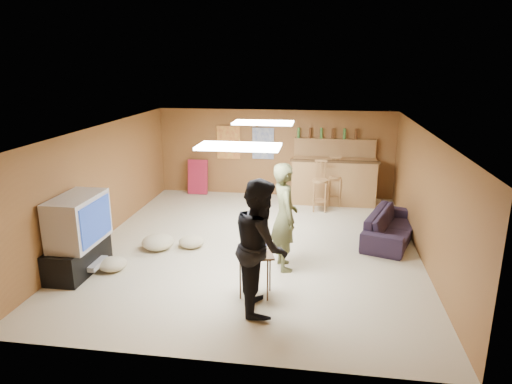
# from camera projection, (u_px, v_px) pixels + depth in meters

# --- Properties ---
(ground) EXTENTS (7.00, 7.00, 0.00)m
(ground) POSITION_uv_depth(u_px,v_px,m) (254.00, 246.00, 8.64)
(ground) COLOR #BAAE8E
(ground) RESTS_ON ground
(ceiling) EXTENTS (6.00, 7.00, 0.02)m
(ceiling) POSITION_uv_depth(u_px,v_px,m) (254.00, 130.00, 8.03)
(ceiling) COLOR silver
(ceiling) RESTS_ON ground
(wall_back) EXTENTS (6.00, 0.02, 2.20)m
(wall_back) POSITION_uv_depth(u_px,v_px,m) (275.00, 153.00, 11.66)
(wall_back) COLOR brown
(wall_back) RESTS_ON ground
(wall_front) EXTENTS (6.00, 0.02, 2.20)m
(wall_front) POSITION_uv_depth(u_px,v_px,m) (207.00, 275.00, 5.01)
(wall_front) COLOR brown
(wall_front) RESTS_ON ground
(wall_left) EXTENTS (0.02, 7.00, 2.20)m
(wall_left) POSITION_uv_depth(u_px,v_px,m) (100.00, 184.00, 8.76)
(wall_left) COLOR brown
(wall_left) RESTS_ON ground
(wall_right) EXTENTS (0.02, 7.00, 2.20)m
(wall_right) POSITION_uv_depth(u_px,v_px,m) (425.00, 197.00, 7.91)
(wall_right) COLOR brown
(wall_right) RESTS_ON ground
(tv_stand) EXTENTS (0.55, 1.30, 0.50)m
(tv_stand) POSITION_uv_depth(u_px,v_px,m) (78.00, 257.00, 7.53)
(tv_stand) COLOR black
(tv_stand) RESTS_ON ground
(dvd_box) EXTENTS (0.35, 0.50, 0.08)m
(dvd_box) POSITION_uv_depth(u_px,v_px,m) (91.00, 263.00, 7.52)
(dvd_box) COLOR #B2B2B7
(dvd_box) RESTS_ON tv_stand
(tv_body) EXTENTS (0.60, 1.10, 0.80)m
(tv_body) POSITION_uv_depth(u_px,v_px,m) (78.00, 220.00, 7.34)
(tv_body) COLOR #B2B2B7
(tv_body) RESTS_ON tv_stand
(tv_screen) EXTENTS (0.02, 0.95, 0.65)m
(tv_screen) POSITION_uv_depth(u_px,v_px,m) (96.00, 221.00, 7.30)
(tv_screen) COLOR navy
(tv_screen) RESTS_ON tv_body
(bar_counter) EXTENTS (2.00, 0.60, 1.10)m
(bar_counter) POSITION_uv_depth(u_px,v_px,m) (333.00, 181.00, 11.08)
(bar_counter) COLOR olive
(bar_counter) RESTS_ON ground
(bar_lip) EXTENTS (2.10, 0.12, 0.05)m
(bar_lip) POSITION_uv_depth(u_px,v_px,m) (335.00, 161.00, 10.69)
(bar_lip) COLOR #392412
(bar_lip) RESTS_ON bar_counter
(bar_shelf) EXTENTS (2.00, 0.18, 0.05)m
(bar_shelf) POSITION_uv_depth(u_px,v_px,m) (335.00, 140.00, 11.25)
(bar_shelf) COLOR olive
(bar_shelf) RESTS_ON bar_backing
(bar_backing) EXTENTS (2.00, 0.14, 0.60)m
(bar_backing) POSITION_uv_depth(u_px,v_px,m) (334.00, 152.00, 11.35)
(bar_backing) COLOR olive
(bar_backing) RESTS_ON bar_counter
(poster_left) EXTENTS (0.60, 0.03, 0.85)m
(poster_left) POSITION_uv_depth(u_px,v_px,m) (228.00, 143.00, 11.73)
(poster_left) COLOR #BF3F26
(poster_left) RESTS_ON wall_back
(poster_right) EXTENTS (0.55, 0.03, 0.80)m
(poster_right) POSITION_uv_depth(u_px,v_px,m) (263.00, 143.00, 11.60)
(poster_right) COLOR #334C99
(poster_right) RESTS_ON wall_back
(folding_chair_stack) EXTENTS (0.50, 0.26, 0.91)m
(folding_chair_stack) POSITION_uv_depth(u_px,v_px,m) (198.00, 177.00, 11.94)
(folding_chair_stack) COLOR #A61E3A
(folding_chair_stack) RESTS_ON ground
(ceiling_panel_front) EXTENTS (1.20, 0.60, 0.04)m
(ceiling_panel_front) POSITION_uv_depth(u_px,v_px,m) (239.00, 147.00, 6.62)
(ceiling_panel_front) COLOR white
(ceiling_panel_front) RESTS_ON ceiling
(ceiling_panel_back) EXTENTS (1.20, 0.60, 0.04)m
(ceiling_panel_back) POSITION_uv_depth(u_px,v_px,m) (263.00, 123.00, 9.18)
(ceiling_panel_back) COLOR white
(ceiling_panel_back) RESTS_ON ceiling
(person_olive) EXTENTS (0.63, 0.77, 1.81)m
(person_olive) POSITION_uv_depth(u_px,v_px,m) (285.00, 217.00, 7.48)
(person_olive) COLOR brown
(person_olive) RESTS_ON ground
(person_black) EXTENTS (0.90, 1.05, 1.88)m
(person_black) POSITION_uv_depth(u_px,v_px,m) (261.00, 246.00, 6.22)
(person_black) COLOR black
(person_black) RESTS_ON ground
(sofa) EXTENTS (1.34, 2.08, 0.57)m
(sofa) POSITION_uv_depth(u_px,v_px,m) (392.00, 226.00, 8.84)
(sofa) COLOR black
(sofa) RESTS_ON ground
(tray_table) EXTENTS (0.60, 0.53, 0.66)m
(tray_table) POSITION_uv_depth(u_px,v_px,m) (255.00, 275.00, 6.73)
(tray_table) COLOR #392412
(tray_table) RESTS_ON ground
(cup_red_near) EXTENTS (0.10, 0.10, 0.10)m
(cup_red_near) POSITION_uv_depth(u_px,v_px,m) (247.00, 249.00, 6.68)
(cup_red_near) COLOR red
(cup_red_near) RESTS_ON tray_table
(cup_red_far) EXTENTS (0.07, 0.07, 0.10)m
(cup_red_far) POSITION_uv_depth(u_px,v_px,m) (260.00, 253.00, 6.55)
(cup_red_far) COLOR red
(cup_red_far) RESTS_ON tray_table
(cup_blue) EXTENTS (0.09, 0.09, 0.11)m
(cup_blue) POSITION_uv_depth(u_px,v_px,m) (264.00, 248.00, 6.72)
(cup_blue) COLOR navy
(cup_blue) RESTS_ON tray_table
(bar_stool_left) EXTENTS (0.42, 0.42, 1.12)m
(bar_stool_left) POSITION_uv_depth(u_px,v_px,m) (320.00, 188.00, 10.50)
(bar_stool_left) COLOR olive
(bar_stool_left) RESTS_ON ground
(bar_stool_right) EXTENTS (0.50, 0.50, 1.23)m
(bar_stool_right) POSITION_uv_depth(u_px,v_px,m) (335.00, 181.00, 10.88)
(bar_stool_right) COLOR olive
(bar_stool_right) RESTS_ON ground
(cushion_near_tv) EXTENTS (0.68, 0.68, 0.27)m
(cushion_near_tv) POSITION_uv_depth(u_px,v_px,m) (158.00, 242.00, 8.46)
(cushion_near_tv) COLOR tan
(cushion_near_tv) RESTS_ON ground
(cushion_mid) EXTENTS (0.53, 0.53, 0.21)m
(cushion_mid) POSITION_uv_depth(u_px,v_px,m) (192.00, 241.00, 8.55)
(cushion_mid) COLOR tan
(cushion_mid) RESTS_ON ground
(cushion_far) EXTENTS (0.58, 0.58, 0.21)m
(cushion_far) POSITION_uv_depth(u_px,v_px,m) (113.00, 264.00, 7.60)
(cushion_far) COLOR tan
(cushion_far) RESTS_ON ground
(bottle_row) EXTENTS (1.48, 0.08, 0.26)m
(bottle_row) POSITION_uv_depth(u_px,v_px,m) (327.00, 133.00, 11.21)
(bottle_row) COLOR #3F7233
(bottle_row) RESTS_ON bar_shelf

